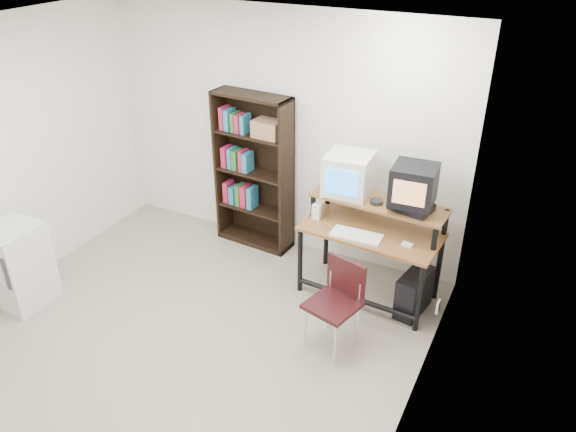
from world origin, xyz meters
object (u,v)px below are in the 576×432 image
at_px(pc_tower, 414,293).
at_px(school_chair, 338,296).
at_px(computer_desk, 372,232).
at_px(bookshelf, 254,170).
at_px(crt_monitor, 349,174).
at_px(crt_tv, 414,185).
at_px(mini_fridge, 18,265).

relative_size(pc_tower, school_chair, 0.56).
bearing_deg(computer_desk, bookshelf, 169.30).
bearing_deg(bookshelf, pc_tower, -9.13).
distance_m(computer_desk, school_chair, 0.83).
xyz_separation_m(crt_monitor, school_chair, (0.31, -0.97, -0.68)).
bearing_deg(school_chair, crt_tv, 83.98).
bearing_deg(computer_desk, crt_tv, 17.83).
bearing_deg(mini_fridge, computer_desk, 30.65).
height_order(crt_tv, mini_fridge, crt_tv).
bearing_deg(crt_tv, school_chair, -114.33).
relative_size(crt_monitor, crt_tv, 1.12).
bearing_deg(school_chair, crt_monitor, 122.57).
relative_size(crt_tv, mini_fridge, 0.49).
height_order(school_chair, bookshelf, bookshelf).
height_order(pc_tower, mini_fridge, mini_fridge).
relative_size(computer_desk, school_chair, 1.67).
relative_size(crt_monitor, mini_fridge, 0.55).
distance_m(computer_desk, crt_tv, 0.63).
relative_size(computer_desk, pc_tower, 2.96).
bearing_deg(crt_tv, bookshelf, 166.72).
bearing_deg(bookshelf, school_chair, -34.58).
height_order(computer_desk, bookshelf, bookshelf).
xyz_separation_m(crt_monitor, bookshelf, (-1.17, 0.23, -0.28)).
bearing_deg(bookshelf, crt_monitor, -6.62).
xyz_separation_m(computer_desk, school_chair, (-0.02, -0.80, -0.21)).
relative_size(pc_tower, mini_fridge, 0.55).
bearing_deg(computer_desk, pc_tower, -5.78).
relative_size(computer_desk, mini_fridge, 1.62).
bearing_deg(crt_monitor, pc_tower, -20.37).
height_order(crt_tv, pc_tower, crt_tv).
bearing_deg(crt_monitor, crt_tv, -10.88).
xyz_separation_m(crt_tv, bookshelf, (-1.81, 0.31, -0.34)).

